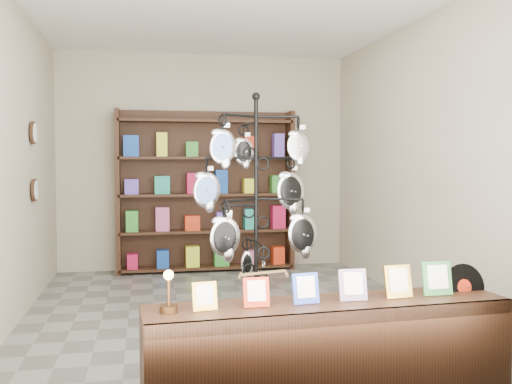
{
  "coord_description": "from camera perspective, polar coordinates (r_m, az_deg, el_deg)",
  "views": [
    {
      "loc": [
        -0.84,
        -5.51,
        1.49
      ],
      "look_at": [
        0.05,
        -1.0,
        1.25
      ],
      "focal_mm": 40.0,
      "sensor_mm": 36.0,
      "label": 1
    }
  ],
  "objects": [
    {
      "name": "ground",
      "position": [
        5.77,
        -2.44,
        -12.01
      ],
      "size": [
        5.0,
        5.0,
        0.0
      ],
      "primitive_type": "plane",
      "color": "slate",
      "rests_on": "ground"
    },
    {
      "name": "room_envelope",
      "position": [
        5.58,
        -2.48,
        6.66
      ],
      "size": [
        5.0,
        5.0,
        5.0
      ],
      "color": "#B2A990",
      "rests_on": "ground"
    },
    {
      "name": "display_tree",
      "position": [
        4.65,
        0.0,
        -0.75
      ],
      "size": [
        1.06,
        1.0,
        2.06
      ],
      "rotation": [
        0.0,
        0.0,
        0.18
      ],
      "color": "black",
      "rests_on": "ground"
    },
    {
      "name": "front_shelf",
      "position": [
        3.87,
        7.32,
        -15.05
      ],
      "size": [
        2.42,
        0.63,
        0.85
      ],
      "rotation": [
        0.0,
        0.0,
        0.06
      ],
      "color": "black",
      "rests_on": "ground"
    },
    {
      "name": "back_shelving",
      "position": [
        7.86,
        -5.0,
        -0.4
      ],
      "size": [
        2.42,
        0.36,
        2.2
      ],
      "color": "black",
      "rests_on": "ground"
    },
    {
      "name": "wall_clocks",
      "position": [
        6.41,
        -21.34,
        2.85
      ],
      "size": [
        0.03,
        0.24,
        0.84
      ],
      "color": "black",
      "rests_on": "ground"
    }
  ]
}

